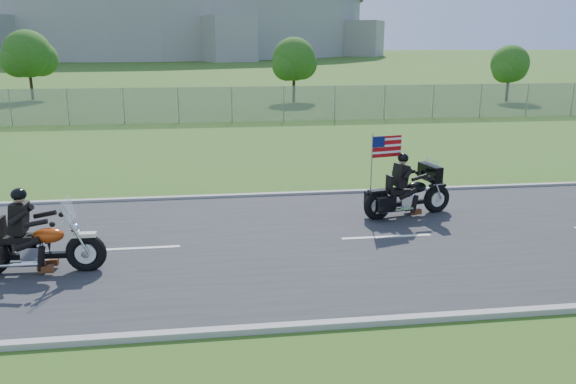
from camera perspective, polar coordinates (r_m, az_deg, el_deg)
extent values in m
plane|color=#305D1D|center=(13.16, -6.98, -5.48)|extent=(420.00, 420.00, 0.00)
cube|color=#28282B|center=(13.16, -6.98, -5.40)|extent=(120.00, 8.00, 0.04)
cube|color=#9E9B93|center=(17.00, -7.17, -0.49)|extent=(120.00, 0.18, 0.12)
cube|color=#9E9B93|center=(9.46, -6.65, -13.92)|extent=(120.00, 0.18, 0.12)
cube|color=gray|center=(32.90, -16.35, 8.38)|extent=(60.00, 0.03, 2.00)
cylinder|color=#A3A099|center=(183.48, -14.36, 16.60)|extent=(130.00, 130.00, 20.00)
cylinder|color=#382316|center=(42.87, 0.60, 10.83)|extent=(0.22, 0.22, 2.52)
sphere|color=#1B5215|center=(42.76, 0.60, 13.36)|extent=(3.20, 3.20, 3.20)
sphere|color=#1B5215|center=(43.34, 1.37, 12.91)|extent=(2.40, 2.40, 2.40)
sphere|color=#1B5215|center=(42.31, -0.09, 12.73)|extent=(2.24, 2.24, 2.24)
cylinder|color=#382316|center=(48.48, -24.66, 10.16)|extent=(0.22, 0.22, 2.80)
sphere|color=#1B5215|center=(48.39, -24.94, 12.63)|extent=(3.60, 3.60, 3.60)
sphere|color=#1B5215|center=(48.72, -23.88, 12.28)|extent=(2.70, 2.70, 2.70)
sphere|color=#1B5215|center=(48.16, -25.76, 11.93)|extent=(2.52, 2.52, 2.52)
cylinder|color=#382316|center=(46.07, 21.41, 9.94)|extent=(0.22, 0.22, 2.24)
sphere|color=#1B5215|center=(45.97, 21.62, 12.02)|extent=(2.80, 2.80, 2.80)
sphere|color=#1B5215|center=(46.62, 21.94, 11.62)|extent=(2.10, 2.10, 2.10)
sphere|color=#1B5215|center=(45.44, 21.23, 11.52)|extent=(1.96, 1.96, 1.96)
torus|color=black|center=(12.26, -19.82, -5.82)|extent=(0.83, 0.22, 0.83)
ellipsoid|color=#B23B0D|center=(12.32, -23.17, -4.08)|extent=(0.63, 0.37, 0.31)
cube|color=black|center=(12.52, -25.69, -4.28)|extent=(0.62, 0.35, 0.13)
cube|color=black|center=(12.37, -25.68, -2.38)|extent=(0.28, 0.45, 0.61)
sphere|color=black|center=(12.23, -25.69, -0.23)|extent=(0.31, 0.31, 0.30)
cube|color=silver|center=(12.03, -21.41, -1.65)|extent=(0.06, 0.51, 0.45)
torus|color=black|center=(15.89, 14.85, -0.68)|extent=(0.82, 0.37, 0.80)
torus|color=black|center=(14.94, 9.08, -1.37)|extent=(0.82, 0.37, 0.80)
ellipsoid|color=black|center=(15.42, 12.88, 0.46)|extent=(0.66, 0.47, 0.30)
cube|color=black|center=(15.14, 11.09, 0.11)|extent=(0.65, 0.45, 0.13)
cube|color=black|center=(15.06, 11.35, 1.67)|extent=(0.35, 0.48, 0.59)
sphere|color=black|center=(14.99, 11.62, 3.41)|extent=(0.35, 0.35, 0.29)
cube|color=black|center=(15.56, 14.23, 1.93)|extent=(0.42, 0.89, 0.43)
cube|color=#B70C11|center=(14.92, 10.01, 4.57)|extent=(0.84, 0.21, 0.56)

